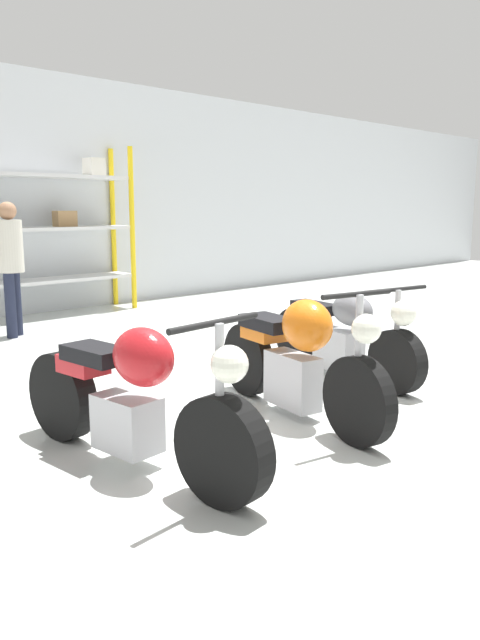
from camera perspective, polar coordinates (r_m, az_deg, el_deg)
ground_plane at (r=4.95m, az=3.24°, el=-8.60°), size 30.00×30.00×0.00m
motorcycle_red at (r=3.89m, az=-9.70°, el=-7.20°), size 0.66×2.14×1.02m
motorcycle_orange at (r=4.77m, az=5.29°, el=-3.41°), size 0.69×1.99×1.05m
motorcycle_grey at (r=6.01m, az=9.46°, el=-1.41°), size 0.73×1.95×0.93m
person_near_rack at (r=8.21m, az=-20.26°, el=5.32°), size 0.45×0.45×1.67m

